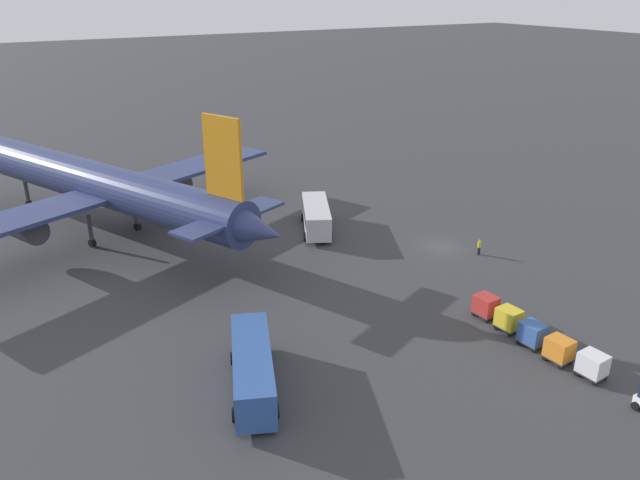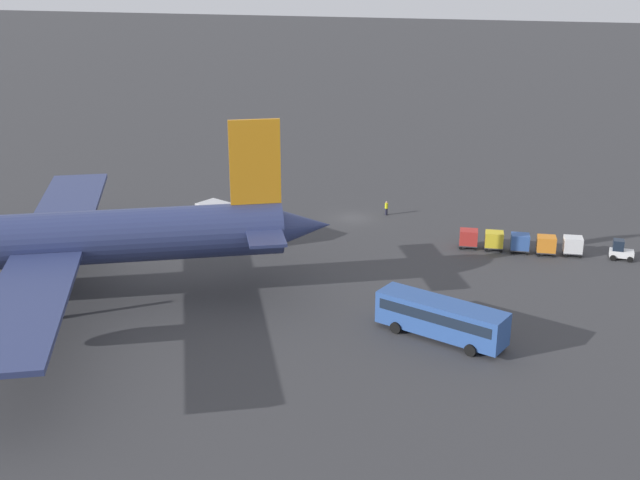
% 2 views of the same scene
% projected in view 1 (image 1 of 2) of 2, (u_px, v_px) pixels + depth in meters
% --- Properties ---
extents(ground_plane, '(600.00, 600.00, 0.00)m').
position_uv_depth(ground_plane, '(441.00, 247.00, 70.27)').
color(ground_plane, '#38383A').
extents(airplane, '(51.60, 45.53, 16.47)m').
position_uv_depth(airplane, '(100.00, 185.00, 71.19)').
color(airplane, navy).
rests_on(airplane, ground).
extents(shuttle_bus_near, '(10.40, 6.97, 3.21)m').
position_uv_depth(shuttle_bus_near, '(316.00, 215.00, 74.29)').
color(shuttle_bus_near, silver).
rests_on(shuttle_bus_near, ground).
extents(shuttle_bus_far, '(11.38, 6.63, 3.25)m').
position_uv_depth(shuttle_bus_far, '(252.00, 366.00, 45.09)').
color(shuttle_bus_far, '#2D5199').
rests_on(shuttle_bus_far, ground).
extents(worker_person, '(0.38, 0.38, 1.74)m').
position_uv_depth(worker_person, '(479.00, 247.00, 68.00)').
color(worker_person, '#1E1E2D').
rests_on(worker_person, ground).
extents(cargo_cart_white, '(2.12, 1.84, 2.06)m').
position_uv_depth(cargo_cart_white, '(593.00, 364.00, 46.65)').
color(cargo_cart_white, '#38383D').
rests_on(cargo_cart_white, ground).
extents(cargo_cart_orange, '(2.12, 1.84, 2.06)m').
position_uv_depth(cargo_cart_orange, '(559.00, 349.00, 48.61)').
color(cargo_cart_orange, '#38383D').
rests_on(cargo_cart_orange, ground).
extents(cargo_cart_blue, '(2.12, 1.84, 2.06)m').
position_uv_depth(cargo_cart_blue, '(532.00, 333.00, 50.79)').
color(cargo_cart_blue, '#38383D').
rests_on(cargo_cart_blue, ground).
extents(cargo_cart_yellow, '(2.12, 1.84, 2.06)m').
position_uv_depth(cargo_cart_yellow, '(509.00, 318.00, 53.00)').
color(cargo_cart_yellow, '#38383D').
rests_on(cargo_cart_yellow, ground).
extents(cargo_cart_red, '(2.12, 1.84, 2.06)m').
position_uv_depth(cargo_cart_red, '(486.00, 305.00, 55.16)').
color(cargo_cart_red, '#38383D').
rests_on(cargo_cart_red, ground).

